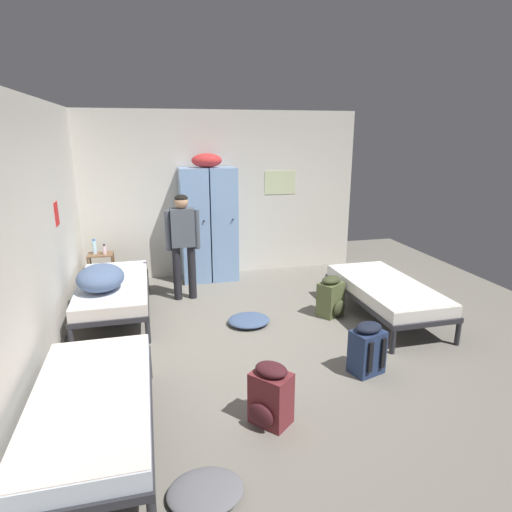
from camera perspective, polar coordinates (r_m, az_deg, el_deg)
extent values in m
plane|color=slate|center=(5.34, 0.69, -10.61)|extent=(8.41, 8.41, 0.00)
cube|color=beige|center=(7.45, -4.51, 8.01)|extent=(4.70, 0.06, 2.74)
cube|color=beige|center=(4.86, -26.78, 2.12)|extent=(0.06, 5.25, 2.74)
cube|color=beige|center=(7.63, 3.17, 9.59)|extent=(0.55, 0.01, 0.40)
cube|color=red|center=(5.72, -24.66, 5.05)|extent=(0.01, 0.20, 0.28)
cube|color=#7A9ECC|center=(7.16, -8.04, 3.97)|extent=(0.44, 0.52, 1.85)
cylinder|color=black|center=(6.88, -6.83, 4.59)|extent=(0.02, 0.03, 0.02)
cube|color=#7A9ECC|center=(7.22, -4.40, 4.18)|extent=(0.44, 0.52, 1.85)
cylinder|color=black|center=(6.95, -3.05, 4.80)|extent=(0.02, 0.03, 0.02)
ellipsoid|color=red|center=(7.05, -6.47, 12.34)|extent=(0.48, 0.36, 0.22)
cylinder|color=brown|center=(7.14, -20.98, -2.38)|extent=(0.03, 0.03, 0.55)
cylinder|color=brown|center=(7.10, -18.18, -2.21)|extent=(0.03, 0.03, 0.55)
cylinder|color=brown|center=(7.40, -20.75, -1.75)|extent=(0.03, 0.03, 0.55)
cylinder|color=brown|center=(7.36, -18.06, -1.57)|extent=(0.03, 0.03, 0.55)
cube|color=brown|center=(7.27, -19.44, -2.59)|extent=(0.38, 0.30, 0.02)
cube|color=brown|center=(7.17, -19.70, 0.20)|extent=(0.38, 0.30, 0.02)
cylinder|color=#28282D|center=(4.70, -24.47, -14.19)|extent=(0.06, 0.06, 0.28)
cylinder|color=#28282D|center=(4.60, -13.87, -13.78)|extent=(0.06, 0.06, 0.28)
cube|color=#28282D|center=(3.77, -20.63, -18.66)|extent=(0.90, 1.90, 0.06)
cube|color=silver|center=(3.71, -20.78, -17.38)|extent=(0.87, 1.84, 0.14)
cube|color=silver|center=(3.67, -20.90, -16.39)|extent=(0.86, 1.82, 0.01)
cylinder|color=#28282D|center=(5.39, -23.06, -10.08)|extent=(0.06, 0.06, 0.28)
cylinder|color=#28282D|center=(5.31, -13.97, -9.63)|extent=(0.06, 0.06, 0.28)
cylinder|color=#28282D|center=(7.08, -20.93, -3.69)|extent=(0.06, 0.06, 0.28)
cylinder|color=#28282D|center=(7.02, -14.11, -3.26)|extent=(0.06, 0.06, 0.28)
cube|color=#28282D|center=(6.11, -18.10, -4.76)|extent=(0.90, 1.90, 0.06)
cube|color=silver|center=(6.08, -18.18, -3.88)|extent=(0.87, 1.84, 0.14)
cube|color=silver|center=(6.06, -18.24, -3.21)|extent=(0.86, 1.82, 0.01)
cylinder|color=#28282D|center=(7.02, 15.66, -3.36)|extent=(0.06, 0.06, 0.28)
cylinder|color=#28282D|center=(6.66, 9.34, -4.03)|extent=(0.06, 0.06, 0.28)
cylinder|color=#28282D|center=(5.62, 24.92, -9.21)|extent=(0.06, 0.06, 0.28)
cylinder|color=#28282D|center=(5.16, 17.48, -10.67)|extent=(0.06, 0.06, 0.28)
cube|color=#28282D|center=(6.02, 16.55, -4.96)|extent=(0.90, 1.90, 0.06)
cube|color=silver|center=(5.98, 16.62, -4.06)|extent=(0.87, 1.84, 0.14)
cube|color=white|center=(5.96, 16.68, -3.39)|extent=(0.86, 1.82, 0.01)
ellipsoid|color=slate|center=(5.75, -19.70, -2.69)|extent=(0.57, 0.72, 0.31)
cylinder|color=black|center=(6.48, -8.38, -2.09)|extent=(0.12, 0.12, 0.80)
cylinder|color=black|center=(6.47, -10.28, -2.23)|extent=(0.12, 0.12, 0.80)
cube|color=#474C56|center=(6.30, -9.60, 3.70)|extent=(0.33, 0.20, 0.55)
cylinder|color=#474C56|center=(6.33, -7.73, 3.47)|extent=(0.08, 0.08, 0.57)
cylinder|color=#474C56|center=(6.29, -11.46, 3.23)|extent=(0.08, 0.08, 0.57)
sphere|color=tan|center=(6.23, -9.76, 7.01)|extent=(0.20, 0.20, 0.20)
ellipsoid|color=black|center=(6.23, -9.78, 7.45)|extent=(0.19, 0.19, 0.11)
cylinder|color=#B2DBEA|center=(7.17, -20.41, 1.06)|extent=(0.06, 0.06, 0.20)
cylinder|color=#2666B2|center=(7.14, -20.50, 1.98)|extent=(0.03, 0.03, 0.03)
cylinder|color=beige|center=(7.10, -19.23, 0.74)|extent=(0.06, 0.06, 0.13)
cylinder|color=black|center=(7.09, -19.29, 1.38)|extent=(0.03, 0.03, 0.03)
cube|color=#566038|center=(5.95, 9.71, -5.58)|extent=(0.40, 0.37, 0.46)
ellipsoid|color=#383D23|center=(5.90, 10.88, -6.67)|extent=(0.25, 0.20, 0.20)
ellipsoid|color=#383D23|center=(5.86, 9.83, -3.12)|extent=(0.36, 0.34, 0.10)
cube|color=black|center=(5.94, 8.16, -5.29)|extent=(0.06, 0.05, 0.32)
cube|color=black|center=(6.08, 9.15, -4.84)|extent=(0.06, 0.05, 0.32)
cube|color=navy|center=(4.68, 14.32, -12.06)|extent=(0.38, 0.32, 0.46)
ellipsoid|color=black|center=(4.81, 12.97, -12.27)|extent=(0.25, 0.15, 0.20)
ellipsoid|color=black|center=(4.56, 14.55, -9.05)|extent=(0.34, 0.29, 0.10)
cube|color=black|center=(4.64, 16.32, -12.11)|extent=(0.05, 0.04, 0.32)
cube|color=black|center=(4.53, 14.76, -12.75)|extent=(0.05, 0.04, 0.32)
cube|color=maroon|center=(3.85, 1.98, -18.10)|extent=(0.39, 0.40, 0.46)
ellipsoid|color=#42191E|center=(3.80, 0.62, -20.18)|extent=(0.22, 0.23, 0.20)
ellipsoid|color=#42191E|center=(3.71, 2.02, -14.64)|extent=(0.35, 0.36, 0.10)
cube|color=black|center=(3.97, 2.01, -16.53)|extent=(0.05, 0.05, 0.32)
cube|color=black|center=(3.90, 4.26, -17.31)|extent=(0.05, 0.05, 0.32)
ellipsoid|color=#42567A|center=(5.67, -0.94, -8.41)|extent=(0.54, 0.50, 0.10)
ellipsoid|color=slate|center=(3.36, -6.63, -28.28)|extent=(0.53, 0.44, 0.09)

